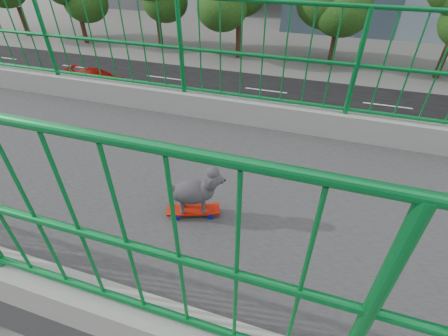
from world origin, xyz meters
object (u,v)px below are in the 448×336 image
Objects in this scene: poodle at (195,190)px; car_1 at (171,146)px; skateboard at (194,210)px; car_3 at (97,80)px; car_2 at (146,110)px.

poodle is 0.10× the size of car_1.
skateboard reaches higher than car_3.
car_1 reaches higher than car_3.
skateboard reaches higher than car_2.
car_3 is at bearing -125.90° from car_1.
car_1 is 0.91× the size of car_2.
poodle reaches higher than car_3.
poodle reaches higher than car_2.
skateboard reaches higher than car_1.
poodle is 0.09× the size of car_2.
skateboard is 0.09× the size of car_2.
poodle is at bearing -138.09° from car_3.
car_1 is 10.91m from car_3.
skateboard is 0.10× the size of car_1.
car_2 is 6.52m from car_3.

